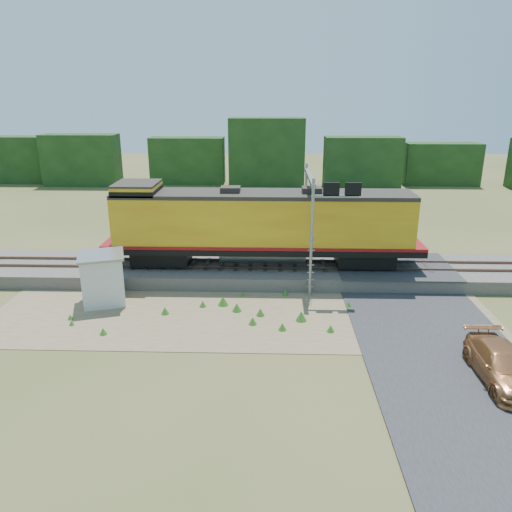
{
  "coord_description": "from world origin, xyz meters",
  "views": [
    {
      "loc": [
        -0.57,
        -23.05,
        11.1
      ],
      "look_at": [
        -1.38,
        3.0,
        2.4
      ],
      "focal_mm": 35.0,
      "sensor_mm": 36.0,
      "label": 1
    }
  ],
  "objects_px": {
    "signal_gantry": "(316,200)",
    "car": "(503,366)",
    "shed": "(103,278)",
    "locomotive": "(258,225)"
  },
  "relations": [
    {
      "from": "locomotive",
      "to": "shed",
      "type": "relative_size",
      "value": 6.47
    },
    {
      "from": "shed",
      "to": "signal_gantry",
      "type": "bearing_deg",
      "value": -1.05
    },
    {
      "from": "shed",
      "to": "car",
      "type": "relative_size",
      "value": 0.63
    },
    {
      "from": "locomotive",
      "to": "signal_gantry",
      "type": "xyz_separation_m",
      "value": [
        3.34,
        -0.65,
        1.64
      ]
    },
    {
      "from": "shed",
      "to": "signal_gantry",
      "type": "relative_size",
      "value": 0.44
    },
    {
      "from": "shed",
      "to": "car",
      "type": "height_order",
      "value": "shed"
    },
    {
      "from": "shed",
      "to": "signal_gantry",
      "type": "distance_m",
      "value": 12.66
    },
    {
      "from": "locomotive",
      "to": "car",
      "type": "height_order",
      "value": "locomotive"
    },
    {
      "from": "car",
      "to": "shed",
      "type": "bearing_deg",
      "value": 158.91
    },
    {
      "from": "signal_gantry",
      "to": "car",
      "type": "distance_m",
      "value": 13.35
    }
  ]
}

